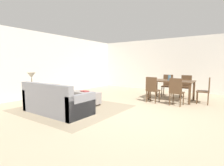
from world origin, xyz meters
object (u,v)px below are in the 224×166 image
Objects in this scene: ottoman_table at (85,97)px; dining_chair_near_left at (152,88)px; book_on_ottoman at (85,91)px; table_lamp at (31,76)px; vase_centerpiece at (169,78)px; dining_chair_far_left at (167,84)px; side_table at (32,92)px; couch at (56,103)px; dining_chair_head_east at (206,89)px; dining_chair_near_right at (176,90)px; dining_chair_far_right at (186,85)px; dining_table at (171,83)px.

ottoman_table is 2.38m from dining_chair_near_left.
book_on_ottoman is (-1.81, -1.54, -0.07)m from dining_chair_near_left.
vase_centerpiece is at bearing 46.09° from table_lamp.
dining_chair_near_left is at bearing -91.84° from dining_chair_far_left.
book_on_ottoman is (1.21, 1.17, -0.01)m from side_table.
table_lamp is at bearing 176.94° from couch.
couch is 10.26× the size of vase_centerpiece.
ottoman_table is at bearing -144.58° from dining_chair_head_east.
dining_chair_far_left is at bearing 54.78° from table_lamp.
ottoman_table is at bearing -119.52° from dining_chair_far_left.
dining_chair_near_left is at bearing 41.92° from table_lamp.
couch is 1.22m from ottoman_table.
dining_chair_head_east is at bearing 37.44° from table_lamp.
side_table is at bearing -145.03° from dining_chair_near_right.
table_lamp is at bearing -131.06° from dining_chair_far_right.
dining_chair_head_east is (4.63, 3.54, 0.06)m from side_table.
vase_centerpiece is (3.38, 3.52, -0.14)m from table_lamp.
dining_chair_far_right is 3.54× the size of book_on_ottoman.
dining_chair_near_right is 1.00× the size of dining_chair_head_east.
dining_chair_head_east is at bearing 35.42° from ottoman_table.
table_lamp is 5.36m from dining_chair_far_left.
dining_chair_near_left is (-0.44, -0.83, -0.15)m from dining_table.
dining_chair_head_east is (0.81, -0.84, 0.00)m from dining_chair_far_right.
dining_chair_near_left reaches higher than ottoman_table.
vase_centerpiece reaches higher than side_table.
vase_centerpiece reaches higher than dining_table.
table_lamp is 4.73m from dining_chair_near_right.
dining_chair_near_left is at bearing -114.23° from vase_centerpiece.
dining_chair_far_right is (0.79, 1.67, 0.00)m from dining_chair_near_left.
table_lamp is 2.69× the size of vase_centerpiece.
table_lamp is 5.85m from dining_chair_head_east.
side_table is 5.34m from dining_chair_far_left.
vase_centerpiece is at bearing 46.09° from side_table.
dining_chair_head_east reaches higher than dining_table.
ottoman_table is 1.71m from side_table.
dining_chair_near_right reaches higher than dining_table.
couch reaches higher than book_on_ottoman.
couch reaches higher than ottoman_table.
side_table is 4.07m from dining_chair_near_left.
side_table is at bearing -131.06° from dining_chair_far_right.
side_table is 4.90m from vase_centerpiece.
book_on_ottoman is (-0.09, 1.24, 0.16)m from couch.
dining_chair_far_right is at bearing 1.81° from dining_chair_far_left.
dining_chair_near_right and dining_chair_far_left have the same top height.
side_table is 2.99× the size of vase_centerpiece.
couch is 1.31m from side_table.
book_on_ottoman is at bearing -145.25° from dining_chair_head_east.
dining_chair_head_east is 4.72× the size of vase_centerpiece.
dining_chair_far_left and dining_chair_far_right have the same top height.
dining_chair_near_left is at bearing 178.60° from dining_chair_near_right.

